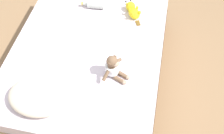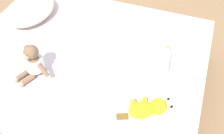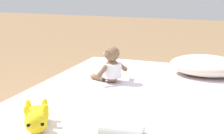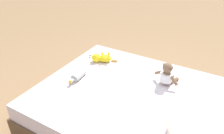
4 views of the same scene
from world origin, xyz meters
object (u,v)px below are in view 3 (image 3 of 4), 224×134
Objects in this scene: pillow at (206,66)px; plush_yellow_creature at (36,117)px; glass_bottle at (123,134)px; plush_monkey at (111,67)px; bed at (147,133)px.

plush_yellow_creature is at bearing -116.93° from pillow.
pillow is 1.21m from glass_bottle.
bed is at bearing -35.58° from plush_monkey.
plush_monkey is 0.89m from glass_bottle.
plush_yellow_creature reaches higher than bed.
glass_bottle is (-0.19, -1.19, -0.03)m from pillow.
bed is 5.89× the size of plush_yellow_creature.
bed is 6.54× the size of plush_monkey.
bed is at bearing 58.47° from plush_yellow_creature.
bed is 3.59× the size of pillow.
plush_monkey reaches higher than pillow.
plush_monkey is 1.12× the size of glass_bottle.
plush_yellow_creature is 1.24× the size of glass_bottle.
plush_yellow_creature is at bearing -93.53° from plush_monkey.
glass_bottle is at bearing -65.87° from plush_monkey.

